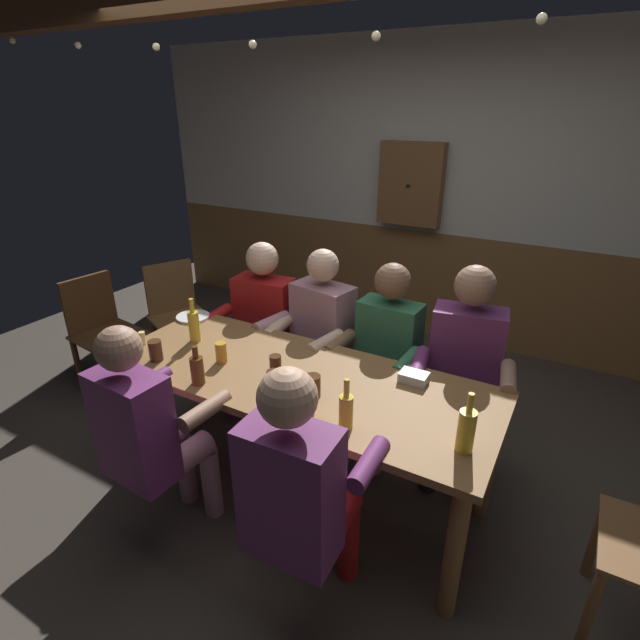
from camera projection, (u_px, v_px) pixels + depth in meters
name	position (u px, v px, depth m)	size (l,w,h in m)	color
ground_plane	(313.00, 469.00, 2.97)	(7.21, 7.21, 0.00)	#423A33
back_wall_upper	(449.00, 137.00, 4.04)	(6.01, 0.12, 1.61)	beige
back_wall_wainscot	(434.00, 284.00, 4.57)	(6.01, 0.12, 0.99)	brown
dining_table	(296.00, 391.00, 2.57)	(2.09, 0.81, 0.76)	brown
person_0	(260.00, 319.00, 3.38)	(0.58, 0.54, 1.21)	#AD1919
person_1	(316.00, 333.00, 3.18)	(0.57, 0.58, 1.23)	#B78493
person_2	(383.00, 352.00, 2.95)	(0.53, 0.52, 1.21)	#33724C
person_3	(464.00, 365.00, 2.73)	(0.58, 0.56, 1.27)	#6B2D66
person_4	(149.00, 430.00, 2.25)	(0.51, 0.51, 1.22)	#6B2D66
person_5	(300.00, 491.00, 1.87)	(0.51, 0.51, 1.26)	#6B2D66
chair_empty_near_right	(178.00, 313.00, 3.98)	(0.58, 0.58, 0.88)	brown
chair_empty_near_left	(102.00, 330.00, 3.69)	(0.49, 0.49, 0.88)	brown
table_candle	(142.00, 338.00, 2.83)	(0.04, 0.04, 0.08)	#F9E08C
condiment_caddy	(414.00, 377.00, 2.45)	(0.14, 0.10, 0.05)	#B2B7BC
plate_0	(193.00, 317.00, 3.19)	(0.22, 0.22, 0.01)	white
bottle_0	(346.00, 411.00, 2.07)	(0.06, 0.06, 0.25)	gold
bottle_1	(194.00, 325.00, 2.85)	(0.06, 0.06, 0.27)	gold
bottle_2	(197.00, 369.00, 2.42)	(0.07, 0.07, 0.21)	#593314
bottle_3	(466.00, 430.00, 1.94)	(0.07, 0.07, 0.27)	gold
pint_glass_0	(313.00, 386.00, 2.32)	(0.08, 0.08, 0.11)	#4C2D19
pint_glass_1	(276.00, 369.00, 2.43)	(0.06, 0.06, 0.15)	#4C2D19
pint_glass_2	(273.00, 384.00, 2.30)	(0.06, 0.06, 0.15)	#4C2D19
pint_glass_3	(221.00, 352.00, 2.63)	(0.06, 0.06, 0.12)	gold
pint_glass_4	(156.00, 351.00, 2.64)	(0.07, 0.07, 0.12)	#4C2D19
pint_glass_5	(308.00, 404.00, 2.18)	(0.06, 0.06, 0.11)	gold
wall_dart_cabinet	(411.00, 184.00, 4.21)	(0.56, 0.15, 0.70)	brown
string_lights	(310.00, 28.00, 2.01)	(4.24, 0.04, 0.14)	#F9EAB2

